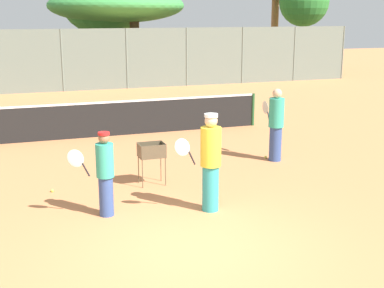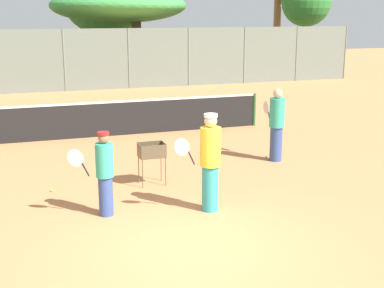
# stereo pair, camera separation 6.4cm
# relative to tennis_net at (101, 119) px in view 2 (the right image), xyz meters

# --- Properties ---
(ground_plane) EXTENTS (80.00, 80.00, 0.00)m
(ground_plane) POSITION_rel_tennis_net_xyz_m (0.00, -8.45, -0.56)
(ground_plane) COLOR #D37F4C
(tennis_net) EXTENTS (10.27, 0.10, 1.07)m
(tennis_net) POSITION_rel_tennis_net_xyz_m (0.00, 0.00, 0.00)
(tennis_net) COLOR #26592D
(tennis_net) RESTS_ON ground_plane
(back_fence) EXTENTS (30.96, 0.08, 2.92)m
(back_fence) POSITION_rel_tennis_net_xyz_m (-0.00, 10.08, 0.90)
(back_fence) COLOR slate
(back_fence) RESTS_ON ground_plane
(tree_0) EXTENTS (7.26, 7.26, 4.91)m
(tree_0) POSITION_rel_tennis_net_xyz_m (3.32, 13.40, 3.42)
(tree_0) COLOR brown
(tree_0) RESTS_ON ground_plane
(tree_2) EXTENTS (2.95, 2.95, 5.76)m
(tree_2) POSITION_rel_tennis_net_xyz_m (14.56, 13.05, 3.70)
(tree_2) COLOR brown
(tree_2) RESTS_ON ground_plane
(player_white_outfit) EXTENTS (0.87, 0.33, 1.58)m
(player_white_outfit) POSITION_rel_tennis_net_xyz_m (-1.00, -6.47, 0.27)
(player_white_outfit) COLOR #334C8C
(player_white_outfit) RESTS_ON ground_plane
(player_red_cap) EXTENTS (0.38, 0.95, 1.83)m
(player_red_cap) POSITION_rel_tennis_net_xyz_m (3.74, -4.11, 0.38)
(player_red_cap) COLOR #334C8C
(player_red_cap) RESTS_ON ground_plane
(player_yellow_shirt) EXTENTS (0.95, 0.39, 1.87)m
(player_yellow_shirt) POSITION_rel_tennis_net_xyz_m (0.91, -6.86, 0.41)
(player_yellow_shirt) COLOR teal
(player_yellow_shirt) RESTS_ON ground_plane
(ball_cart) EXTENTS (0.56, 0.41, 0.92)m
(ball_cart) POSITION_rel_tennis_net_xyz_m (0.28, -4.96, 0.14)
(ball_cart) COLOR brown
(ball_cart) RESTS_ON ground_plane
(tennis_ball_2) EXTENTS (0.07, 0.07, 0.07)m
(tennis_ball_2) POSITION_rel_tennis_net_xyz_m (3.61, -3.86, -0.53)
(tennis_ball_2) COLOR #D1E54C
(tennis_ball_2) RESTS_ON ground_plane
(tennis_ball_3) EXTENTS (0.07, 0.07, 0.07)m
(tennis_ball_3) POSITION_rel_tennis_net_xyz_m (2.69, -2.99, -0.53)
(tennis_ball_3) COLOR #D1E54C
(tennis_ball_3) RESTS_ON ground_plane
(tennis_ball_4) EXTENTS (0.07, 0.07, 0.07)m
(tennis_ball_4) POSITION_rel_tennis_net_xyz_m (-1.83, -4.79, -0.53)
(tennis_ball_4) COLOR #D1E54C
(tennis_ball_4) RESTS_ON ground_plane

